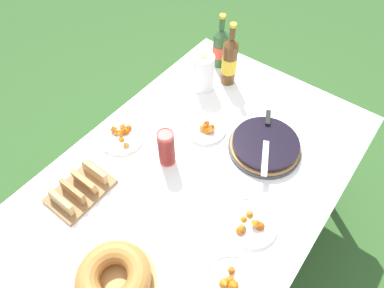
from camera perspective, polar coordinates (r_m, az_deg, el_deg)
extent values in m
plane|color=#335B28|center=(2.16, 0.57, -15.59)|extent=(16.00, 16.00, 0.00)
cube|color=brown|center=(1.53, 0.78, -5.26)|extent=(1.64, 1.09, 0.03)
cylinder|color=brown|center=(2.18, 23.44, -3.16)|extent=(0.06, 0.06, 0.70)
cylinder|color=brown|center=(1.91, -27.07, -18.62)|extent=(0.06, 0.06, 0.70)
cylinder|color=brown|center=(2.39, 2.38, 8.24)|extent=(0.06, 0.06, 0.70)
cube|color=white|center=(1.51, 0.79, -4.85)|extent=(1.65, 1.10, 0.00)
cube|color=white|center=(1.48, 18.76, -16.56)|extent=(1.65, 0.00, 0.10)
cube|color=white|center=(1.80, -13.31, 3.23)|extent=(1.65, 0.00, 0.10)
cube|color=white|center=(2.05, 14.96, 10.02)|extent=(0.00, 1.10, 0.10)
cylinder|color=#38383D|center=(1.61, 11.98, -0.63)|extent=(0.33, 0.33, 0.02)
cylinder|color=#B78447|center=(1.60, 12.07, -0.31)|extent=(0.32, 0.32, 0.01)
cylinder|color=black|center=(1.58, 12.18, 0.12)|extent=(0.30, 0.30, 0.03)
cube|color=silver|center=(1.51, 12.09, -2.28)|extent=(0.18, 0.11, 0.00)
cube|color=black|center=(1.66, 12.56, 4.30)|extent=(0.09, 0.06, 0.01)
cylinder|color=#B78447|center=(1.34, -12.58, -21.47)|extent=(0.29, 0.29, 0.01)
torus|color=#AD7033|center=(1.29, -12.95, -20.89)|extent=(0.26, 0.26, 0.08)
cylinder|color=#E04C47|center=(1.51, -4.19, -1.73)|extent=(0.07, 0.07, 0.09)
cylinder|color=#E04C47|center=(1.50, -4.22, -1.44)|extent=(0.07, 0.07, 0.09)
cylinder|color=#E04C47|center=(1.49, -4.25, -1.14)|extent=(0.07, 0.07, 0.09)
cylinder|color=#E04C47|center=(1.48, -4.28, -0.84)|extent=(0.07, 0.07, 0.09)
cylinder|color=#E04C47|center=(1.47, -4.31, -0.53)|extent=(0.07, 0.07, 0.09)
cylinder|color=#E04C47|center=(1.46, -4.34, -0.22)|extent=(0.07, 0.07, 0.09)
cylinder|color=#E04C47|center=(1.45, -4.37, 0.10)|extent=(0.07, 0.07, 0.09)
cylinder|color=#E04C47|center=(1.44, -4.40, 0.42)|extent=(0.07, 0.07, 0.09)
torus|color=#E04C47|center=(1.40, -4.52, 1.62)|extent=(0.07, 0.07, 0.01)
cylinder|color=#2D562D|center=(1.96, 4.70, 15.39)|extent=(0.08, 0.08, 0.19)
cylinder|color=#E54C38|center=(1.97, 4.70, 15.30)|extent=(0.08, 0.08, 0.07)
cone|color=#2D562D|center=(1.90, 4.93, 18.11)|extent=(0.08, 0.08, 0.04)
cylinder|color=#2D562D|center=(1.87, 5.05, 19.40)|extent=(0.03, 0.03, 0.07)
cylinder|color=gold|center=(1.85, 5.14, 20.45)|extent=(0.03, 0.03, 0.02)
cylinder|color=brown|center=(1.83, 6.21, 13.13)|extent=(0.08, 0.08, 0.24)
cylinder|color=yellow|center=(1.84, 6.20, 13.01)|extent=(0.08, 0.08, 0.09)
cone|color=brown|center=(1.75, 6.61, 16.58)|extent=(0.08, 0.08, 0.04)
cylinder|color=brown|center=(1.72, 6.77, 17.94)|extent=(0.03, 0.03, 0.06)
cylinder|color=gold|center=(1.70, 6.90, 19.07)|extent=(0.03, 0.03, 0.02)
cylinder|color=white|center=(1.65, -11.60, 1.12)|extent=(0.22, 0.22, 0.01)
torus|color=white|center=(1.65, -11.65, 1.29)|extent=(0.22, 0.22, 0.01)
cone|color=#BD560D|center=(1.64, -11.96, 2.05)|extent=(0.04, 0.04, 0.03)
cone|color=#C04E12|center=(1.65, -10.81, 2.23)|extent=(0.04, 0.04, 0.03)
cone|color=#CC670D|center=(1.63, -11.80, 1.79)|extent=(0.04, 0.04, 0.03)
cone|color=#C64E0A|center=(1.66, -13.01, 2.69)|extent=(0.05, 0.05, 0.04)
cone|color=#C76F1B|center=(1.65, -12.45, 2.09)|extent=(0.03, 0.03, 0.02)
cone|color=#BF5B0B|center=(1.64, -11.13, 2.32)|extent=(0.05, 0.05, 0.03)
cone|color=#C0591D|center=(1.60, -11.08, 0.00)|extent=(0.04, 0.05, 0.04)
cone|color=#B85A19|center=(1.67, -11.45, 3.13)|extent=(0.05, 0.05, 0.03)
cone|color=orange|center=(1.63, -11.58, 0.84)|extent=(0.04, 0.04, 0.03)
cone|color=#CC4F0F|center=(1.65, -10.54, 2.72)|extent=(0.04, 0.04, 0.03)
cylinder|color=white|center=(1.31, 6.87, -22.73)|extent=(0.23, 0.23, 0.01)
torus|color=white|center=(1.30, 6.91, -22.64)|extent=(0.23, 0.23, 0.01)
cone|color=#B25B0E|center=(1.28, 7.08, -22.53)|extent=(0.06, 0.06, 0.04)
cone|color=#A6610E|center=(1.30, 6.48, -21.65)|extent=(0.05, 0.05, 0.03)
cone|color=#BA6B17|center=(1.28, 5.55, -22.29)|extent=(0.06, 0.05, 0.05)
cone|color=#B5500E|center=(1.30, 6.77, -20.24)|extent=(0.03, 0.04, 0.03)
cylinder|color=white|center=(1.65, 2.28, 2.42)|extent=(0.20, 0.20, 0.01)
torus|color=white|center=(1.64, 2.29, 2.60)|extent=(0.20, 0.20, 0.01)
cone|color=#C36415|center=(1.62, 2.51, 2.35)|extent=(0.05, 0.05, 0.03)
cone|color=#BA5C1B|center=(1.63, 2.29, 3.02)|extent=(0.05, 0.05, 0.04)
cone|color=#AC610E|center=(1.64, 3.42, 3.12)|extent=(0.04, 0.04, 0.02)
cone|color=#BE5A1B|center=(1.62, 3.09, 2.61)|extent=(0.05, 0.05, 0.04)
cone|color=#A94812|center=(1.64, 2.23, 3.56)|extent=(0.05, 0.05, 0.04)
cone|color=#C66E1D|center=(1.63, 1.89, 2.91)|extent=(0.05, 0.05, 0.03)
cylinder|color=white|center=(1.40, 9.67, -12.83)|extent=(0.22, 0.22, 0.01)
torus|color=white|center=(1.40, 9.72, -12.69)|extent=(0.22, 0.22, 0.01)
cone|color=#BC6E20|center=(1.40, 9.57, -11.48)|extent=(0.04, 0.04, 0.03)
cone|color=#BF4809|center=(1.37, 8.07, -14.01)|extent=(0.04, 0.03, 0.03)
cone|color=#A64613|center=(1.38, 11.26, -13.30)|extent=(0.05, 0.05, 0.04)
cone|color=#AE4D10|center=(1.36, 8.11, -13.92)|extent=(0.05, 0.05, 0.03)
cone|color=#B7681D|center=(1.36, 8.60, -13.52)|extent=(0.05, 0.04, 0.03)
cone|color=#B76B13|center=(1.39, 8.72, -12.22)|extent=(0.04, 0.04, 0.02)
cone|color=#B66615|center=(1.37, 10.80, -12.64)|extent=(0.06, 0.06, 0.04)
cylinder|color=white|center=(1.80, 1.93, 11.79)|extent=(0.11, 0.11, 0.20)
cylinder|color=#9E7A56|center=(1.73, 2.02, 14.35)|extent=(0.04, 0.04, 0.00)
cube|color=olive|center=(1.52, -18.07, -7.44)|extent=(0.26, 0.18, 0.02)
cube|color=tan|center=(1.48, -20.99, -9.00)|extent=(0.03, 0.14, 0.06)
cube|color=#9E7042|center=(1.49, -19.26, -7.48)|extent=(0.03, 0.14, 0.06)
cube|color=#B2844C|center=(1.50, -17.57, -5.98)|extent=(0.02, 0.14, 0.06)
cube|color=tan|center=(1.51, -15.91, -4.49)|extent=(0.03, 0.14, 0.06)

